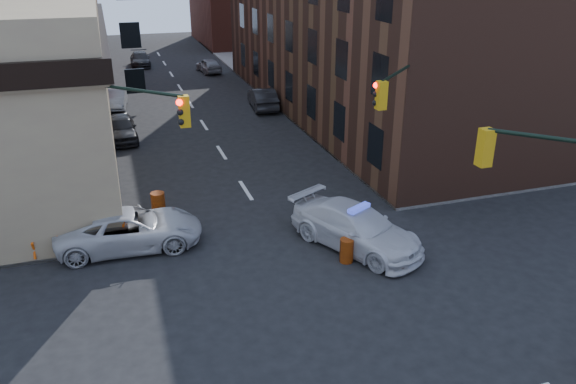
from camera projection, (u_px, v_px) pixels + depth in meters
ground at (316, 299)px, 19.34m from camera, size 140.00×140.00×0.00m
sidewalk_ne at (420, 73)px, 54.39m from camera, size 34.00×54.50×0.15m
commercial_row_ne at (378, 12)px, 39.87m from camera, size 14.00×34.00×14.00m
signal_pole_nw at (118, 149)px, 20.63m from camera, size 3.58×3.67×8.00m
signal_pole_ne at (402, 121)px, 23.93m from camera, size 3.67×3.58×8.00m
tree_ne_near at (290, 58)px, 42.78m from camera, size 3.00×3.00×4.85m
tree_ne_far at (262, 43)px, 49.77m from camera, size 3.00×3.00×4.85m
police_car at (356, 228)px, 22.45m from camera, size 4.76×6.25×1.69m
pickup at (130, 229)px, 22.46m from camera, size 5.83×2.88×1.59m
parked_car_wnear at (121, 128)px, 35.24m from camera, size 1.94×4.65×1.57m
parked_car_wfar at (116, 98)px, 42.62m from camera, size 1.90×4.29×1.37m
parked_car_wdeep at (140, 59)px, 57.80m from camera, size 2.10×4.88×1.40m
parked_car_enear at (263, 98)px, 42.26m from camera, size 2.09×4.89×1.57m
parked_car_efar at (209, 65)px, 54.83m from camera, size 2.17×4.29×1.40m
pedestrian_a at (62, 203)px, 24.30m from camera, size 0.69×0.51×1.71m
barrel_road at (347, 250)px, 21.51m from camera, size 0.68×0.68×0.96m
barrel_bank at (158, 204)px, 25.22m from camera, size 0.82×0.82×1.11m
barricade_nw_a at (112, 236)px, 22.23m from camera, size 1.40×0.83×1.00m
barricade_nw_b at (48, 246)px, 21.59m from camera, size 1.24×0.79×0.86m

